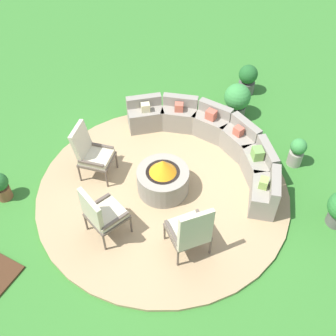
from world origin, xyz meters
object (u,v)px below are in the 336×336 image
object	(u,v)px
fire_pit	(163,178)
potted_plant_0	(248,78)
lounge_chair_back_left	(191,230)
potted_plant_3	(297,152)
curved_stone_bench	(214,140)
potted_plant_2	(237,100)
potted_plant_1	(0,186)
lounge_chair_front_left	(91,152)
lounge_chair_front_right	(101,213)

from	to	relation	value
fire_pit	potted_plant_0	size ratio (longest dim) A/B	1.33
lounge_chair_back_left	potted_plant_0	xyz separation A→B (m)	(-0.72, 4.72, -0.24)
potted_plant_0	potted_plant_3	world-z (taller)	potted_plant_0
fire_pit	curved_stone_bench	xyz separation A→B (m)	(0.42, 1.39, 0.01)
potted_plant_2	potted_plant_3	world-z (taller)	potted_plant_2
curved_stone_bench	potted_plant_1	xyz separation A→B (m)	(-2.98, -2.90, -0.04)
fire_pit	lounge_chair_front_left	xyz separation A→B (m)	(-1.38, -0.26, 0.27)
potted_plant_2	potted_plant_0	bearing A→B (deg)	95.64
lounge_chair_front_right	potted_plant_0	world-z (taller)	lounge_chair_front_right
fire_pit	potted_plant_1	bearing A→B (deg)	-149.47
potted_plant_1	potted_plant_3	distance (m)	5.67
fire_pit	potted_plant_3	bearing A→B (deg)	43.24
lounge_chair_front_right	lounge_chair_back_left	distance (m)	1.48
lounge_chair_front_right	potted_plant_0	xyz separation A→B (m)	(0.70, 5.09, -0.24)
potted_plant_3	lounge_chair_back_left	bearing A→B (deg)	-109.02
curved_stone_bench	potted_plant_1	size ratio (longest dim) A/B	6.23
lounge_chair_front_left	potted_plant_2	world-z (taller)	lounge_chair_front_left
fire_pit	potted_plant_2	world-z (taller)	fire_pit
lounge_chair_front_left	potted_plant_0	bearing A→B (deg)	145.21
potted_plant_3	potted_plant_0	bearing A→B (deg)	132.44
fire_pit	lounge_chair_front_left	world-z (taller)	lounge_chair_front_left
fire_pit	lounge_chair_front_left	size ratio (longest dim) A/B	0.85
lounge_chair_front_left	lounge_chair_back_left	bearing A→B (deg)	61.25
fire_pit	lounge_chair_front_right	size ratio (longest dim) A/B	0.84
fire_pit	lounge_chair_back_left	bearing A→B (deg)	-43.83
lounge_chair_front_left	lounge_chair_back_left	xyz separation A→B (m)	(2.40, -0.72, 0.00)
fire_pit	curved_stone_bench	bearing A→B (deg)	73.04
lounge_chair_front_right	potted_plant_2	distance (m)	4.19
lounge_chair_back_left	lounge_chair_front_right	bearing A→B (deg)	143.63
curved_stone_bench	lounge_chair_front_left	xyz separation A→B (m)	(-1.81, -1.65, 0.26)
curved_stone_bench	lounge_chair_front_right	size ratio (longest dim) A/B	3.21
lounge_chair_front_left	lounge_chair_front_right	size ratio (longest dim) A/B	0.98
curved_stone_bench	potted_plant_3	bearing A→B (deg)	17.22
lounge_chair_back_left	curved_stone_bench	bearing A→B (deg)	53.16
lounge_chair_front_right	potted_plant_1	size ratio (longest dim) A/B	1.94
fire_pit	lounge_chair_front_left	bearing A→B (deg)	-169.46
curved_stone_bench	lounge_chair_front_left	world-z (taller)	lounge_chair_front_left
lounge_chair_front_right	potted_plant_2	world-z (taller)	lounge_chair_front_right
lounge_chair_front_right	lounge_chair_back_left	bearing A→B (deg)	35.35
potted_plant_0	lounge_chair_back_left	bearing A→B (deg)	-81.28
lounge_chair_back_left	potted_plant_3	distance (m)	3.03
curved_stone_bench	lounge_chair_back_left	distance (m)	2.45
potted_plant_0	potted_plant_1	size ratio (longest dim) A/B	1.22
lounge_chair_front_left	potted_plant_3	size ratio (longest dim) A/B	1.79
lounge_chair_front_right	lounge_chair_front_left	bearing A→B (deg)	152.57
lounge_chair_front_right	lounge_chair_back_left	world-z (taller)	lounge_chair_front_right
lounge_chair_front_left	potted_plant_1	size ratio (longest dim) A/B	1.91
potted_plant_1	potted_plant_2	distance (m)	5.19
lounge_chair_front_left	potted_plant_1	bearing A→B (deg)	-55.29
lounge_chair_front_left	potted_plant_3	bearing A→B (deg)	110.18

